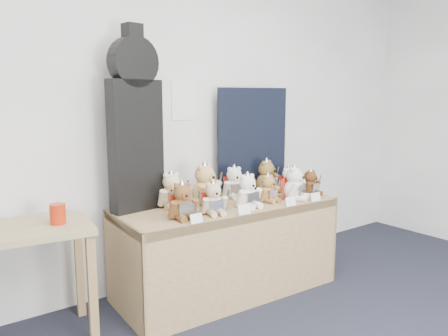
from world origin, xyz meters
TOP-DOWN VIEW (x-y plane):
  - room_shell at (0.36, 2.49)m, footprint 6.00×6.00m
  - display_table at (0.45, 2.00)m, footprint 1.66×0.75m
  - side_table at (-0.97, 2.19)m, footprint 0.92×0.59m
  - guitar_case at (-0.15, 2.28)m, footprint 0.39×0.17m
  - navy_board at (0.94, 2.34)m, footprint 0.63×0.14m
  - red_cup at (-0.73, 2.14)m, footprint 0.09×0.09m
  - teddy_front_far_left at (-0.01, 1.90)m, footprint 0.22×0.19m
  - teddy_front_left at (0.21, 1.88)m, footprint 0.21×0.19m
  - teddy_front_centre at (0.52, 1.89)m, footprint 0.22×0.18m
  - teddy_front_right at (0.75, 1.92)m, footprint 0.19×0.16m
  - teddy_front_far_right at (0.96, 1.86)m, footprint 0.24×0.24m
  - teddy_front_end at (1.18, 1.90)m, footprint 0.19×0.16m
  - teddy_back_left at (0.08, 2.20)m, footprint 0.24×0.20m
  - teddy_back_centre_left at (0.33, 2.14)m, footprint 0.29×0.26m
  - teddy_back_centre_right at (0.64, 2.20)m, footprint 0.23×0.21m
  - teddy_back_right at (0.96, 2.17)m, footprint 0.26×0.24m
  - teddy_back_end at (1.14, 2.12)m, footprint 0.19×0.16m
  - teddy_back_far_left at (0.07, 2.19)m, footprint 0.18×0.18m
  - entry_card_a at (-0.00, 1.76)m, footprint 0.08×0.02m
  - entry_card_b at (0.37, 1.74)m, footprint 0.10×0.02m
  - entry_card_c at (0.78, 1.72)m, footprint 0.09×0.02m
  - entry_card_d at (1.03, 1.71)m, footprint 0.09×0.02m

SIDE VIEW (x-z plane):
  - display_table at x=0.45m, z-range 0.19..0.87m
  - side_table at x=-0.97m, z-range 0.23..0.95m
  - entry_card_a at x=0.00m, z-range 0.68..0.74m
  - entry_card_c at x=0.78m, z-range 0.68..0.75m
  - entry_card_d at x=1.03m, z-range 0.68..0.75m
  - entry_card_b at x=0.37m, z-range 0.68..0.75m
  - teddy_back_end at x=1.14m, z-range 0.66..0.88m
  - teddy_back_far_left at x=0.07m, z-range 0.66..0.88m
  - teddy_front_end at x=1.18m, z-range 0.66..0.89m
  - teddy_front_right at x=0.75m, z-range 0.66..0.89m
  - red_cup at x=-0.73m, z-range 0.72..0.84m
  - teddy_front_left at x=0.21m, z-range 0.65..0.91m
  - teddy_front_far_left at x=-0.01m, z-range 0.65..0.92m
  - teddy_front_centre at x=0.52m, z-range 0.65..0.93m
  - teddy_back_centre_right at x=0.64m, z-range 0.65..0.93m
  - teddy_front_far_right at x=0.96m, z-range 0.65..0.94m
  - teddy_back_left at x=0.08m, z-range 0.65..0.94m
  - teddy_back_right at x=0.96m, z-range 0.65..0.96m
  - teddy_back_centre_left at x=0.33m, z-range 0.65..0.99m
  - navy_board at x=0.94m, z-range 0.68..1.54m
  - guitar_case at x=-0.15m, z-range 0.67..1.92m
  - room_shell at x=0.36m, z-range -1.57..4.43m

